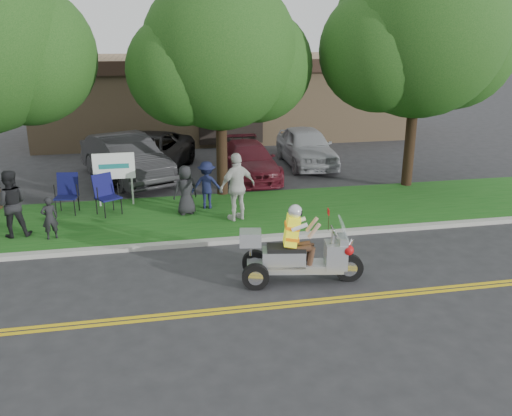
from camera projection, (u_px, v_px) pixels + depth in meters
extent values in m
plane|color=#28282B|center=(247.00, 297.00, 11.28)|extent=(120.00, 120.00, 0.00)
cube|color=gold|center=(252.00, 310.00, 10.74)|extent=(60.00, 0.10, 0.01)
cube|color=gold|center=(251.00, 306.00, 10.89)|extent=(60.00, 0.10, 0.01)
cube|color=#A8A89E|center=(226.00, 241.00, 14.10)|extent=(60.00, 0.25, 0.12)
cube|color=#175215|center=(215.00, 215.00, 16.11)|extent=(60.00, 4.00, 0.10)
cube|color=#9E7F5B|center=(219.00, 95.00, 28.72)|extent=(18.00, 8.00, 4.00)
cube|color=black|center=(230.00, 67.00, 24.42)|extent=(18.00, 0.30, 0.60)
sphere|color=#174012|center=(26.00, 55.00, 15.68)|extent=(4.05, 4.05, 4.05)
cylinder|color=#332114|center=(221.00, 134.00, 17.42)|extent=(0.36, 0.36, 4.20)
sphere|color=#174012|center=(220.00, 52.00, 16.62)|extent=(4.80, 4.80, 4.80)
sphere|color=#174012|center=(256.00, 66.00, 17.27)|extent=(3.60, 3.60, 3.60)
sphere|color=#174012|center=(182.00, 70.00, 16.38)|extent=(3.36, 3.36, 3.36)
cylinder|color=#332114|center=(412.00, 120.00, 18.37)|extent=(0.36, 0.36, 4.76)
sphere|color=#174012|center=(420.00, 30.00, 17.46)|extent=(5.60, 5.60, 5.60)
sphere|color=#174012|center=(453.00, 46.00, 18.16)|extent=(4.20, 4.20, 4.20)
sphere|color=#174012|center=(381.00, 50.00, 17.20)|extent=(3.92, 3.92, 3.92)
cylinder|color=silver|center=(99.00, 192.00, 16.62)|extent=(0.06, 0.06, 1.10)
cylinder|color=silver|center=(133.00, 190.00, 16.81)|extent=(0.06, 0.06, 1.10)
cube|color=white|center=(114.00, 166.00, 16.46)|extent=(1.25, 0.06, 0.80)
cylinder|color=black|center=(349.00, 268.00, 11.91)|extent=(0.64, 0.25, 0.62)
cylinder|color=black|center=(256.00, 277.00, 11.52)|extent=(0.60, 0.26, 0.58)
cylinder|color=black|center=(255.00, 263.00, 12.23)|extent=(0.60, 0.26, 0.58)
cube|color=#B9BCC3|center=(298.00, 267.00, 11.88)|extent=(2.02, 0.82, 0.19)
cube|color=#B9BCC3|center=(284.00, 258.00, 11.80)|extent=(1.00, 0.63, 0.36)
cube|color=black|center=(286.00, 248.00, 11.74)|extent=(0.89, 0.57, 0.10)
cube|color=#B9BCC3|center=(336.00, 255.00, 11.81)|extent=(0.55, 0.57, 0.57)
cube|color=silver|center=(344.00, 229.00, 11.62)|extent=(0.28, 0.50, 0.50)
cube|color=#B9BCC3|center=(250.00, 238.00, 11.64)|extent=(0.53, 0.51, 0.31)
sphere|color=#B20C0F|center=(348.00, 249.00, 11.62)|extent=(0.23, 0.23, 0.23)
cube|color=#FFFC1A|center=(292.00, 230.00, 11.61)|extent=(0.42, 0.47, 0.67)
sphere|color=silver|center=(295.00, 211.00, 11.47)|extent=(0.30, 0.30, 0.30)
cylinder|color=black|center=(56.00, 208.00, 15.77)|extent=(0.03, 0.03, 0.49)
cylinder|color=black|center=(75.00, 208.00, 15.80)|extent=(0.03, 0.03, 0.49)
cylinder|color=black|center=(61.00, 203.00, 16.23)|extent=(0.03, 0.03, 0.49)
cylinder|color=black|center=(79.00, 203.00, 16.27)|extent=(0.03, 0.03, 0.49)
cube|color=#0D0F40|center=(67.00, 197.00, 15.94)|extent=(0.68, 0.64, 0.04)
cube|color=#0D0F40|center=(68.00, 184.00, 16.09)|extent=(0.63, 0.26, 0.67)
cylinder|color=black|center=(105.00, 210.00, 15.58)|extent=(0.03, 0.03, 0.50)
cylinder|color=black|center=(122.00, 206.00, 15.93)|extent=(0.03, 0.03, 0.50)
cylinder|color=black|center=(97.00, 206.00, 15.93)|extent=(0.03, 0.03, 0.50)
cylinder|color=black|center=(113.00, 202.00, 16.28)|extent=(0.03, 0.03, 0.50)
cube|color=#10104C|center=(108.00, 198.00, 15.85)|extent=(0.82, 0.81, 0.05)
cube|color=#10104C|center=(103.00, 185.00, 15.93)|extent=(0.62, 0.48, 0.67)
imported|color=black|center=(11.00, 204.00, 14.05)|extent=(0.95, 0.78, 1.78)
imported|color=silver|center=(237.00, 187.00, 15.27)|extent=(1.24, 0.89, 1.95)
imported|color=#151A3C|center=(207.00, 185.00, 16.36)|extent=(1.02, 0.70, 1.45)
imported|color=black|center=(186.00, 190.00, 15.82)|extent=(0.81, 0.63, 1.46)
imported|color=black|center=(50.00, 218.00, 13.97)|extent=(0.48, 0.39, 1.14)
imported|color=#29292B|center=(126.00, 158.00, 19.76)|extent=(3.65, 5.35, 1.67)
imported|color=black|center=(146.00, 155.00, 20.62)|extent=(4.39, 6.11, 1.54)
imported|color=#56141E|center=(249.00, 160.00, 20.25)|extent=(1.96, 4.49, 1.29)
imported|color=#9FA0A6|center=(306.00, 146.00, 22.06)|extent=(1.94, 4.57, 1.54)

